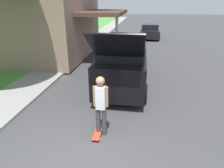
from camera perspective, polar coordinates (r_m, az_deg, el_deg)
ground_plane at (r=5.15m, az=-8.34°, el=-20.90°), size 120.00×120.00×0.00m
sidewalk at (r=11.25m, az=-17.35°, el=3.56°), size 1.80×80.00×0.10m
suv_parked at (r=8.61m, az=3.39°, el=6.29°), size 2.03×5.39×2.77m
car_down_street at (r=21.49m, az=10.71°, el=14.64°), size 1.93×4.36×1.42m
skateboarder at (r=5.38m, az=-3.21°, el=-5.64°), size 0.41×0.23×1.75m
skateboard at (r=5.86m, az=-3.95°, el=-13.39°), size 0.21×0.82×0.10m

